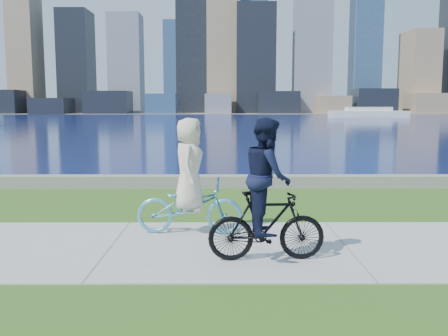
# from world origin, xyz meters

# --- Properties ---
(ground) EXTENTS (320.00, 320.00, 0.00)m
(ground) POSITION_xyz_m (0.00, 0.00, 0.00)
(ground) COLOR #2D5516
(ground) RESTS_ON ground
(concrete_path) EXTENTS (80.00, 3.50, 0.02)m
(concrete_path) POSITION_xyz_m (0.00, 0.00, 0.01)
(concrete_path) COLOR #A5A5A0
(concrete_path) RESTS_ON ground
(seawall) EXTENTS (90.00, 0.50, 0.35)m
(seawall) POSITION_xyz_m (0.00, 6.20, 0.17)
(seawall) COLOR gray
(seawall) RESTS_ON ground
(bay_water) EXTENTS (320.00, 131.00, 0.01)m
(bay_water) POSITION_xyz_m (0.00, 72.00, 0.00)
(bay_water) COLOR #0C184F
(bay_water) RESTS_ON ground
(far_shore) EXTENTS (320.00, 30.00, 0.12)m
(far_shore) POSITION_xyz_m (0.00, 130.00, 0.06)
(far_shore) COLOR gray
(far_shore) RESTS_ON ground
(city_skyline) EXTENTS (174.32, 22.48, 76.00)m
(city_skyline) POSITION_xyz_m (2.28, 128.68, 21.58)
(city_skyline) COLOR navy
(city_skyline) RESTS_ON ground
(ferry_far) EXTENTS (14.20, 4.06, 1.93)m
(ferry_far) POSITION_xyz_m (29.06, 84.81, 0.80)
(ferry_far) COLOR white
(ferry_far) RESTS_ON ground
(cyclist_woman) EXTENTS (0.79, 2.01, 2.16)m
(cyclist_woman) POSITION_xyz_m (1.29, 0.89, 0.82)
(cyclist_woman) COLOR #56AFD2
(cyclist_woman) RESTS_ON ground
(cyclist_man) EXTENTS (0.71, 1.83, 2.20)m
(cyclist_man) POSITION_xyz_m (2.58, -0.73, 0.95)
(cyclist_man) COLOR black
(cyclist_man) RESTS_ON ground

